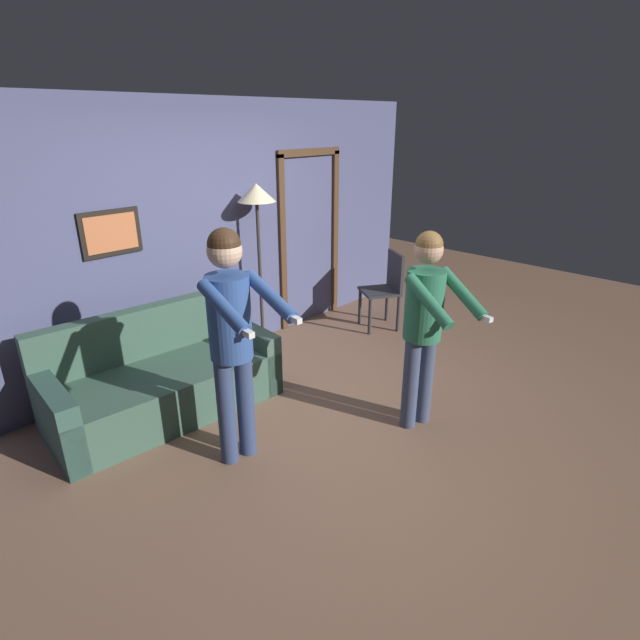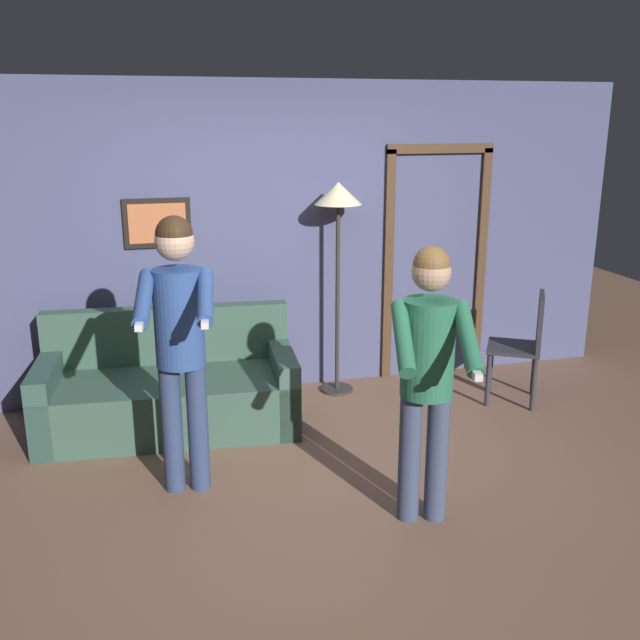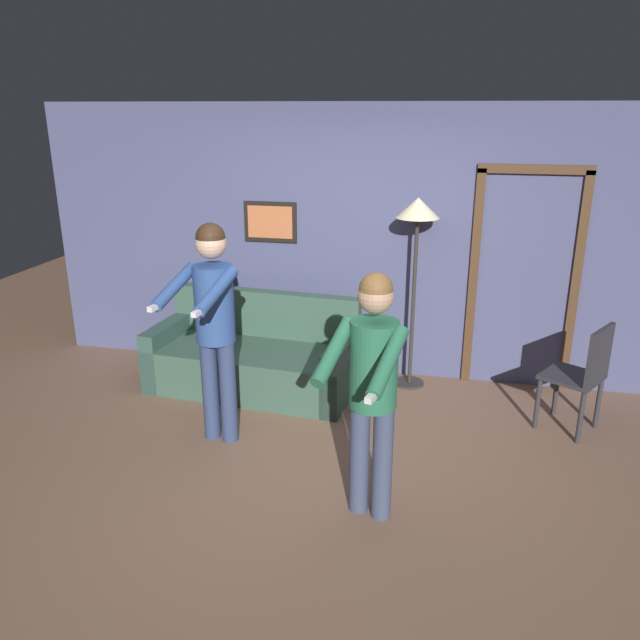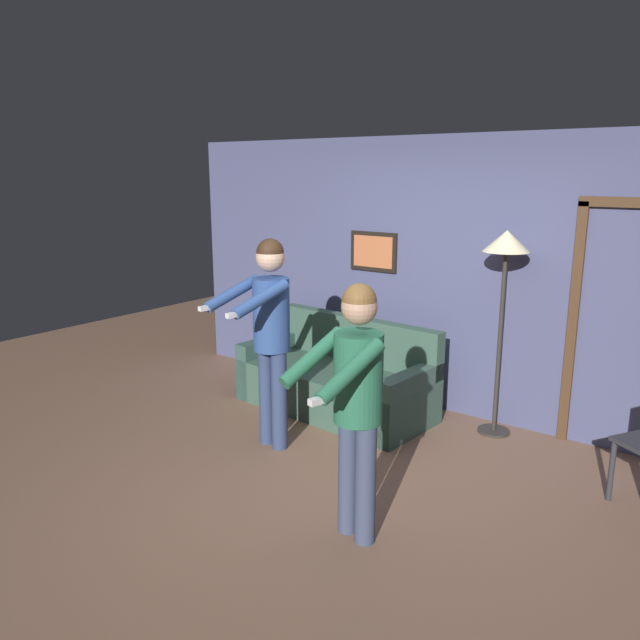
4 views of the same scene
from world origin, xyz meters
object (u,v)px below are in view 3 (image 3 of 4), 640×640
Objects in this scene: person_standing_left at (213,313)px; dining_chair_distant at (583,372)px; couch at (254,360)px; torchiere_lamp at (417,226)px; person_standing_right at (372,377)px.

dining_chair_distant is (2.83, 0.76, -0.55)m from person_standing_left.
dining_chair_distant reaches higher than couch.
torchiere_lamp reaches higher than person_standing_left.
dining_chair_distant is (1.42, -0.63, -1.02)m from torchiere_lamp.
person_standing_right reaches higher than dining_chair_distant.
couch is 2.89m from dining_chair_distant.
torchiere_lamp is 2.04m from person_standing_left.
torchiere_lamp is 1.86m from dining_chair_distant.
torchiere_lamp reaches higher than couch.
couch is at bearing -165.37° from torchiere_lamp.
couch is 1.12× the size of person_standing_left.
person_standing_right is 1.76× the size of dining_chair_distant.
person_standing_left is 1.49m from person_standing_right.
person_standing_right is at bearing -92.54° from torchiere_lamp.
person_standing_left is 1.07× the size of person_standing_right.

